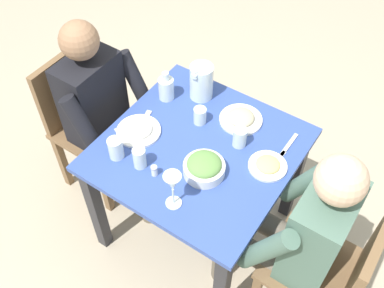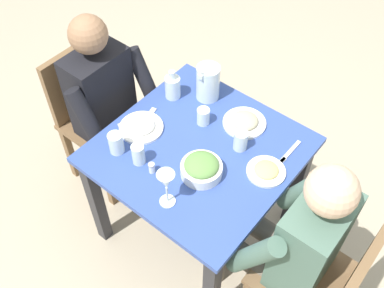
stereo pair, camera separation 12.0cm
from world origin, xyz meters
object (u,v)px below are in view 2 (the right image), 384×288
(diner_near, at_px, (288,238))
(water_glass_far_right, at_px, (138,154))
(salad_bowl, at_px, (201,168))
(plate_fries, at_px, (266,171))
(wine_glass, at_px, (166,182))
(plate_yoghurt, at_px, (141,126))
(plate_beans, at_px, (245,122))
(diner_far, at_px, (114,109))
(water_glass_far_left, at_px, (203,116))
(salt_shaker, at_px, (152,168))
(water_pitcher, at_px, (208,82))
(dining_table, at_px, (199,164))
(water_glass_center, at_px, (116,143))
(chair_near, at_px, (323,282))
(chair_far, at_px, (93,111))
(water_glass_near_left, at_px, (241,140))
(oil_carafe, at_px, (173,88))

(diner_near, xyz_separation_m, water_glass_far_right, (-0.14, 0.72, 0.13))
(salad_bowl, xyz_separation_m, plate_fries, (0.19, -0.22, -0.03))
(wine_glass, bearing_deg, plate_yoghurt, 57.90)
(salad_bowl, relative_size, plate_beans, 0.88)
(diner_far, relative_size, water_glass_far_left, 13.48)
(diner_near, bearing_deg, water_glass_far_left, 69.62)
(salad_bowl, relative_size, water_glass_far_left, 2.16)
(plate_yoghurt, xyz_separation_m, salt_shaker, (-0.16, -0.22, 0.01))
(water_pitcher, relative_size, plate_fries, 1.07)
(dining_table, distance_m, water_glass_far_right, 0.34)
(diner_near, distance_m, salad_bowl, 0.47)
(wine_glass, bearing_deg, water_glass_center, 80.03)
(water_glass_center, bearing_deg, diner_far, 49.76)
(chair_near, distance_m, diner_near, 0.25)
(chair_near, relative_size, chair_far, 1.00)
(water_glass_far_right, bearing_deg, water_glass_near_left, -40.72)
(diner_far, height_order, wine_glass, diner_far)
(diner_far, bearing_deg, water_glass_center, -130.24)
(diner_near, height_order, water_pitcher, diner_near)
(water_glass_far_right, distance_m, oil_carafe, 0.46)
(diner_far, xyz_separation_m, oil_carafe, (0.21, -0.23, 0.13))
(oil_carafe, bearing_deg, diner_far, 132.71)
(chair_far, relative_size, salad_bowl, 4.68)
(chair_near, relative_size, water_glass_near_left, 8.67)
(plate_yoghurt, bearing_deg, chair_far, 82.93)
(plate_yoghurt, distance_m, salt_shaker, 0.27)
(salad_bowl, distance_m, oil_carafe, 0.52)
(chair_far, distance_m, diner_far, 0.25)
(water_pitcher, bearing_deg, salad_bowl, -145.31)
(diner_far, distance_m, water_glass_near_left, 0.73)
(chair_far, height_order, water_glass_far_left, chair_far)
(oil_carafe, relative_size, salt_shaker, 3.05)
(plate_yoghurt, bearing_deg, plate_fries, -75.51)
(diner_near, relative_size, salt_shaker, 21.76)
(diner_far, bearing_deg, water_glass_far_right, -118.21)
(chair_far, height_order, salad_bowl, chair_far)
(chair_near, bearing_deg, water_glass_far_right, 98.44)
(chair_near, relative_size, salt_shaker, 16.29)
(water_glass_center, bearing_deg, plate_beans, -35.14)
(water_glass_near_left, distance_m, water_glass_far_left, 0.23)
(diner_near, bearing_deg, oil_carafe, 71.90)
(plate_fries, bearing_deg, water_glass_far_left, 81.20)
(chair_far, xyz_separation_m, water_glass_near_left, (0.15, -0.91, 0.28))
(dining_table, distance_m, water_glass_far_left, 0.24)
(water_glass_near_left, bearing_deg, salt_shaker, 148.46)
(water_glass_far_right, distance_m, water_glass_near_left, 0.47)
(dining_table, distance_m, diner_near, 0.57)
(water_glass_near_left, bearing_deg, chair_near, -109.82)
(salad_bowl, distance_m, wine_glass, 0.23)
(water_glass_far_left, height_order, wine_glass, wine_glass)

